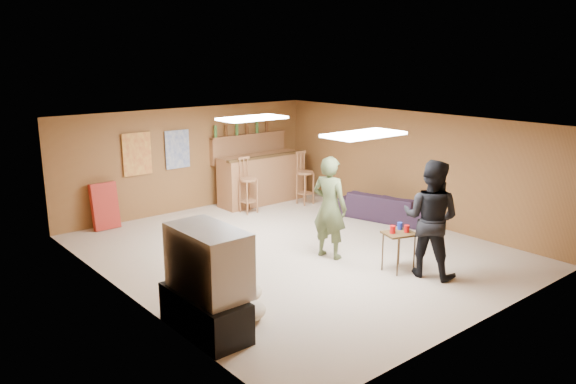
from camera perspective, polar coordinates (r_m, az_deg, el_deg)
ground at (r=9.70m, az=0.76°, el=-5.96°), size 7.00×7.00×0.00m
ceiling at (r=9.19m, az=0.80°, el=7.05°), size 6.00×7.00×0.02m
wall_back at (r=12.20m, az=-9.98°, el=3.31°), size 6.00×0.02×2.20m
wall_front at (r=7.20m, az=19.27°, el=-4.65°), size 6.00×0.02×2.20m
wall_left at (r=7.84m, az=-16.16°, el=-2.92°), size 0.02×7.00×2.20m
wall_right at (r=11.52m, az=12.21°, el=2.59°), size 0.02×7.00×2.20m
tv_stand at (r=7.00m, az=-8.42°, el=-12.01°), size 0.55×1.30×0.50m
dvd_box at (r=7.15m, az=-6.86°, el=-12.28°), size 0.35×0.50×0.08m
tv_body at (r=6.78m, az=-8.11°, el=-6.91°), size 0.60×1.10×0.80m
tv_screen at (r=6.94m, az=-5.92°, el=-6.36°), size 0.02×0.95×0.65m
bar_counter at (r=12.67m, az=-2.74°, el=1.35°), size 2.00×0.60×1.10m
bar_lip at (r=12.36m, az=-2.07°, el=3.65°), size 2.10×0.12×0.05m
bar_shelf at (r=12.85m, az=-4.01°, el=5.82°), size 2.00×0.18×0.05m
bar_backing at (r=12.91m, az=-4.04°, el=4.51°), size 2.00×0.14×0.60m
poster_left at (r=11.58m, az=-15.08°, el=3.74°), size 0.60×0.03×0.85m
poster_right at (r=11.98m, az=-11.18°, el=4.28°), size 0.55×0.03×0.80m
folding_chair_stack at (r=11.32m, az=-18.12°, el=-1.37°), size 0.50×0.26×0.91m
ceiling_panel_front at (r=8.12m, az=7.73°, el=5.82°), size 1.20×0.60×0.04m
ceiling_panel_back at (r=10.13m, az=-3.65°, el=7.49°), size 1.20×0.60×0.04m
person_olive at (r=9.19m, az=4.24°, el=-1.58°), size 0.55×0.70×1.70m
person_black at (r=8.66m, az=14.29°, el=-2.64°), size 0.92×1.04×1.79m
sofa at (r=11.61m, az=9.83°, el=-1.43°), size 1.18×1.96×0.54m
tray_table at (r=8.92m, az=11.16°, el=-5.94°), size 0.57×0.51×0.61m
cup_red_near at (r=8.76m, az=10.58°, el=-3.77°), size 0.11×0.11×0.12m
cup_red_far at (r=8.85m, az=11.97°, el=-3.67°), size 0.08×0.08×0.11m
cup_blue at (r=8.97m, az=11.30°, el=-3.40°), size 0.10×0.10×0.11m
bar_stool_left at (r=11.86m, az=-4.04°, el=0.38°), size 0.38×0.38×1.06m
bar_stool_right at (r=12.52m, az=1.76°, el=1.42°), size 0.41×0.41×1.19m
cushion_near_tv at (r=7.79m, az=-4.88°, el=-10.09°), size 0.73×0.73×0.27m
cushion_mid at (r=8.77m, az=-4.57°, el=-7.58°), size 0.47×0.47×0.18m
cushion_far at (r=7.30m, az=-4.43°, el=-11.89°), size 0.60×0.60×0.24m
bottle_row at (r=12.70m, az=-4.70°, el=6.42°), size 1.48×0.08×0.26m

